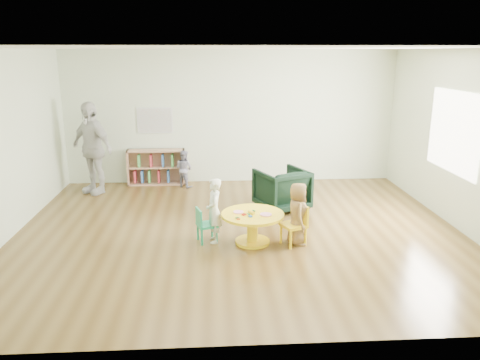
{
  "coord_description": "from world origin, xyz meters",
  "views": [
    {
      "loc": [
        -0.42,
        -6.93,
        2.75
      ],
      "look_at": [
        -0.01,
        -0.3,
        0.92
      ],
      "focal_mm": 35.0,
      "sensor_mm": 36.0,
      "label": 1
    }
  ],
  "objects": [
    {
      "name": "child_left",
      "position": [
        -0.39,
        -0.4,
        0.49
      ],
      "size": [
        0.24,
        0.36,
        0.97
      ],
      "primitive_type": "imported",
      "rotation": [
        0.0,
        0.0,
        -1.54
      ],
      "color": "white",
      "rests_on": "ground"
    },
    {
      "name": "bookshelf",
      "position": [
        -1.61,
        2.86,
        0.37
      ],
      "size": [
        1.2,
        0.3,
        0.75
      ],
      "color": "#A87A5D",
      "rests_on": "ground"
    },
    {
      "name": "kid_chair_left",
      "position": [
        -0.54,
        -0.4,
        0.28
      ],
      "size": [
        0.35,
        0.35,
        0.52
      ],
      "rotation": [
        0.0,
        0.0,
        -1.28
      ],
      "color": "#1C9F6C",
      "rests_on": "ground"
    },
    {
      "name": "activity_table",
      "position": [
        0.17,
        -0.49,
        0.32
      ],
      "size": [
        0.93,
        0.93,
        0.51
      ],
      "rotation": [
        0.0,
        0.0,
        0.22
      ],
      "color": "yellow",
      "rests_on": "ground"
    },
    {
      "name": "armchair",
      "position": [
        0.82,
        1.0,
        0.37
      ],
      "size": [
        1.06,
        1.07,
        0.75
      ],
      "primitive_type": "imported",
      "rotation": [
        0.0,
        0.0,
        3.55
      ],
      "color": "black",
      "rests_on": "ground"
    },
    {
      "name": "room",
      "position": [
        0.01,
        0.0,
        1.89
      ],
      "size": [
        7.1,
        7.0,
        2.8
      ],
      "color": "#543D1A",
      "rests_on": "ground"
    },
    {
      "name": "adult_caretaker",
      "position": [
        -2.78,
        2.29,
        0.91
      ],
      "size": [
        1.12,
        1.0,
        1.83
      ],
      "primitive_type": "imported",
      "rotation": [
        0.0,
        0.0,
        -0.65
      ],
      "color": "silver",
      "rests_on": "ground"
    },
    {
      "name": "alphabet_poster",
      "position": [
        -1.6,
        2.98,
        1.35
      ],
      "size": [
        0.74,
        0.01,
        0.54
      ],
      "color": "silver",
      "rests_on": "ground"
    },
    {
      "name": "kid_chair_right",
      "position": [
        0.8,
        -0.56,
        0.32
      ],
      "size": [
        0.42,
        0.42,
        0.6
      ],
      "rotation": [
        0.0,
        0.0,
        1.99
      ],
      "color": "yellow",
      "rests_on": "ground"
    },
    {
      "name": "toddler",
      "position": [
        -1.0,
        2.58,
        0.39
      ],
      "size": [
        0.48,
        0.46,
        0.78
      ],
      "primitive_type": "imported",
      "rotation": [
        0.0,
        0.0,
        2.54
      ],
      "color": "#1C1C47",
      "rests_on": "ground"
    },
    {
      "name": "child_right",
      "position": [
        0.82,
        -0.55,
        0.47
      ],
      "size": [
        0.32,
        0.47,
        0.93
      ],
      "primitive_type": "imported",
      "rotation": [
        0.0,
        0.0,
        1.53
      ],
      "color": "gold",
      "rests_on": "ground"
    }
  ]
}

